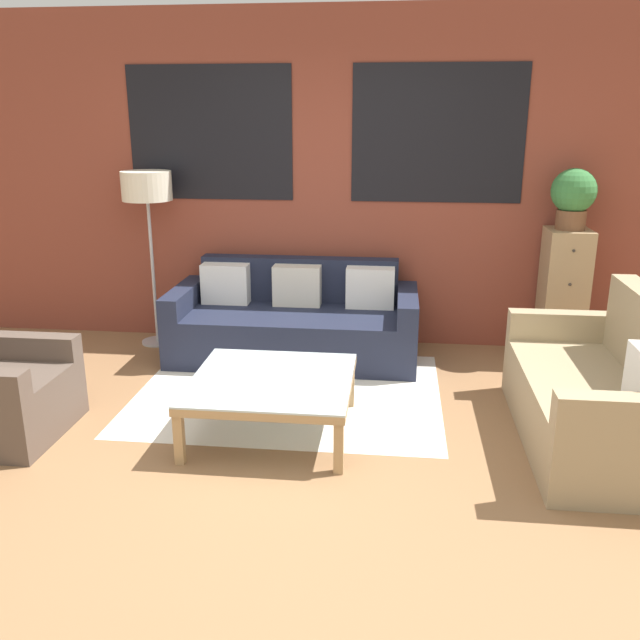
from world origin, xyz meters
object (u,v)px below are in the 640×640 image
(coffee_table, at_px, (272,385))
(floor_lamp, at_px, (147,194))
(drawer_cabinet, at_px, (563,295))
(settee_vintage, at_px, (601,396))
(potted_plant, at_px, (573,196))
(couch_dark, at_px, (295,323))

(coffee_table, xyz_separation_m, floor_lamp, (-1.34, 1.63, 0.99))
(floor_lamp, distance_m, drawer_cabinet, 3.54)
(settee_vintage, xyz_separation_m, coffee_table, (-2.02, -0.09, 0.02))
(floor_lamp, bearing_deg, potted_plant, 0.46)
(settee_vintage, height_order, potted_plant, potted_plant)
(floor_lamp, xyz_separation_m, drawer_cabinet, (3.46, 0.03, -0.78))
(couch_dark, distance_m, settee_vintage, 2.49)
(couch_dark, xyz_separation_m, drawer_cabinet, (2.19, 0.21, 0.25))
(couch_dark, height_order, floor_lamp, floor_lamp)
(floor_lamp, xyz_separation_m, potted_plant, (3.46, 0.03, 0.03))
(couch_dark, xyz_separation_m, settee_vintage, (2.09, -1.36, 0.02))
(coffee_table, distance_m, drawer_cabinet, 2.70)
(settee_vintage, bearing_deg, potted_plant, 86.44)
(coffee_table, relative_size, drawer_cabinet, 0.93)
(settee_vintage, height_order, drawer_cabinet, drawer_cabinet)
(settee_vintage, xyz_separation_m, floor_lamp, (-3.36, 1.54, 1.01))
(couch_dark, xyz_separation_m, potted_plant, (2.19, 0.21, 1.06))
(coffee_table, bearing_deg, potted_plant, 38.09)
(settee_vintage, distance_m, coffee_table, 2.02)
(drawer_cabinet, bearing_deg, coffee_table, -141.92)
(floor_lamp, bearing_deg, coffee_table, -50.60)
(settee_vintage, distance_m, floor_lamp, 3.83)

